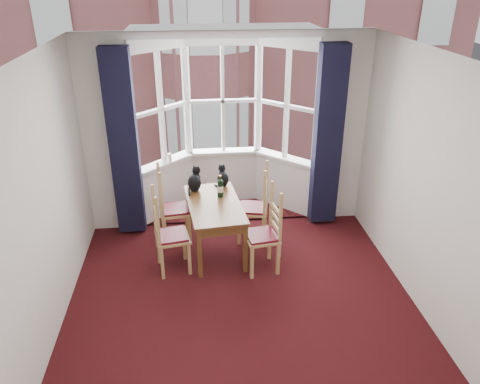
{
  "coord_description": "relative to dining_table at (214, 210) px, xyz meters",
  "views": [
    {
      "loc": [
        -0.47,
        -4.07,
        3.52
      ],
      "look_at": [
        0.06,
        1.05,
        1.05
      ],
      "focal_mm": 35.0,
      "sensor_mm": 36.0,
      "label": 1
    }
  ],
  "objects": [
    {
      "name": "street",
      "position": [
        0.24,
        30.82,
        -6.62
      ],
      "size": [
        80.0,
        80.0,
        0.0
      ],
      "primitive_type": "plane",
      "color": "#333335",
      "rests_on": "ground"
    },
    {
      "name": "candle_tall",
      "position": [
        -0.61,
        1.17,
        0.31
      ],
      "size": [
        0.06,
        0.06,
        0.13
      ],
      "primitive_type": "cylinder",
      "color": "white",
      "rests_on": "bay_window"
    },
    {
      "name": "curtain_left",
      "position": [
        -1.18,
        0.64,
        0.73
      ],
      "size": [
        0.38,
        0.22,
        2.6
      ],
      "primitive_type": "cube",
      "color": "black",
      "rests_on": "floor"
    },
    {
      "name": "chair_right_far",
      "position": [
        0.63,
        0.23,
        -0.15
      ],
      "size": [
        0.48,
        0.5,
        0.92
      ],
      "color": "tan",
      "rests_on": "floor"
    },
    {
      "name": "dining_table",
      "position": [
        0.0,
        0.0,
        0.0
      ],
      "size": [
        0.81,
        1.33,
        0.72
      ],
      "color": "brown",
      "rests_on": "floor"
    },
    {
      "name": "wall_back_pier_left",
      "position": [
        -1.41,
        0.82,
        0.78
      ],
      "size": [
        0.7,
        0.12,
        2.8
      ],
      "primitive_type": "cube",
      "color": "silver",
      "rests_on": "floor"
    },
    {
      "name": "cat_right",
      "position": [
        0.15,
        0.54,
        0.22
      ],
      "size": [
        0.18,
        0.24,
        0.32
      ],
      "color": "black",
      "rests_on": "dining_table"
    },
    {
      "name": "curtain_right",
      "position": [
        1.66,
        0.64,
        0.73
      ],
      "size": [
        0.38,
        0.22,
        2.6
      ],
      "primitive_type": "cube",
      "color": "black",
      "rests_on": "floor"
    },
    {
      "name": "chair_right_near",
      "position": [
        0.65,
        -0.49,
        -0.15
      ],
      "size": [
        0.46,
        0.47,
        0.92
      ],
      "color": "tan",
      "rests_on": "floor"
    },
    {
      "name": "wall_left",
      "position": [
        -1.76,
        -1.43,
        0.78
      ],
      "size": [
        0.0,
        4.5,
        4.5
      ],
      "primitive_type": "plane",
      "rotation": [
        1.57,
        0.0,
        1.57
      ],
      "color": "silver",
      "rests_on": "floor"
    },
    {
      "name": "tenement_building",
      "position": [
        0.24,
        12.58,
        0.98
      ],
      "size": [
        18.4,
        7.8,
        15.2
      ],
      "color": "#9A514F",
      "rests_on": "street"
    },
    {
      "name": "floor",
      "position": [
        0.24,
        -1.43,
        -0.62
      ],
      "size": [
        4.5,
        4.5,
        0.0
      ],
      "primitive_type": "plane",
      "color": "black",
      "rests_on": "ground"
    },
    {
      "name": "cat_left",
      "position": [
        -0.24,
        0.43,
        0.23
      ],
      "size": [
        0.26,
        0.3,
        0.36
      ],
      "color": "black",
      "rests_on": "dining_table"
    },
    {
      "name": "chair_left_near",
      "position": [
        -0.64,
        -0.41,
        -0.15
      ],
      "size": [
        0.47,
        0.48,
        0.92
      ],
      "color": "tan",
      "rests_on": "floor"
    },
    {
      "name": "wine_bottle",
      "position": [
        0.1,
        0.19,
        0.24
      ],
      "size": [
        0.08,
        0.08,
        0.31
      ],
      "color": "black",
      "rests_on": "dining_table"
    },
    {
      "name": "bay_window",
      "position": [
        0.24,
        1.32,
        0.78
      ],
      "size": [
        2.76,
        0.94,
        2.8
      ],
      "color": "white",
      "rests_on": "floor"
    },
    {
      "name": "ceiling",
      "position": [
        0.24,
        -1.43,
        2.18
      ],
      "size": [
        4.5,
        4.5,
        0.0
      ],
      "primitive_type": "plane",
      "rotation": [
        3.14,
        0.0,
        0.0
      ],
      "color": "white",
      "rests_on": "floor"
    },
    {
      "name": "wall_right",
      "position": [
        2.24,
        -1.43,
        0.78
      ],
      "size": [
        0.0,
        4.5,
        4.5
      ],
      "primitive_type": "plane",
      "rotation": [
        1.57,
        0.0,
        -1.57
      ],
      "color": "silver",
      "rests_on": "floor"
    },
    {
      "name": "wall_back_pier_right",
      "position": [
        1.89,
        0.82,
        0.78
      ],
      "size": [
        0.7,
        0.12,
        2.8
      ],
      "primitive_type": "cube",
      "color": "silver",
      "rests_on": "floor"
    },
    {
      "name": "chair_left_far",
      "position": [
        -0.63,
        0.32,
        -0.15
      ],
      "size": [
        0.45,
        0.47,
        0.92
      ],
      "color": "tan",
      "rests_on": "floor"
    }
  ]
}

